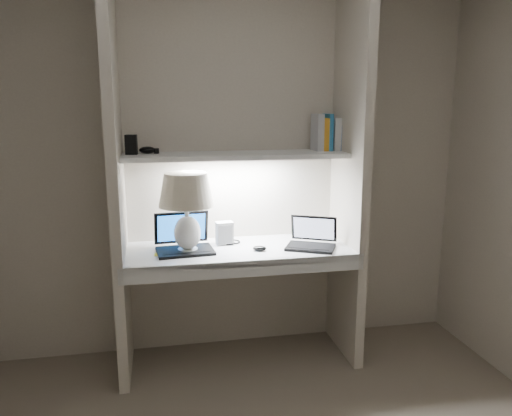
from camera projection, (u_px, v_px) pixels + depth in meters
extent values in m
cube|color=beige|center=(232.00, 168.00, 3.34)|extent=(3.20, 0.01, 2.50)
cube|color=beige|center=(116.00, 176.00, 2.94)|extent=(0.06, 0.55, 2.50)
cube|color=beige|center=(350.00, 170.00, 3.21)|extent=(0.06, 0.55, 2.50)
cube|color=white|center=(239.00, 251.00, 3.18)|extent=(1.40, 0.55, 0.04)
cube|color=silver|center=(246.00, 268.00, 2.93)|extent=(1.46, 0.03, 0.10)
cube|color=silver|center=(236.00, 155.00, 3.15)|extent=(1.40, 0.36, 0.03)
cube|color=white|center=(236.00, 159.00, 3.15)|extent=(0.60, 0.04, 0.02)
cylinder|color=white|center=(188.00, 250.00, 3.09)|extent=(0.12, 0.12, 0.02)
ellipsoid|color=white|center=(187.00, 233.00, 3.06)|extent=(0.17, 0.17, 0.21)
cylinder|color=white|center=(187.00, 213.00, 3.04)|extent=(0.03, 0.03, 0.09)
sphere|color=#FFD899|center=(186.00, 199.00, 3.02)|extent=(0.05, 0.05, 0.05)
cube|color=black|center=(185.00, 251.00, 3.08)|extent=(0.36, 0.27, 0.02)
cube|color=black|center=(185.00, 249.00, 3.07)|extent=(0.31, 0.19, 0.00)
cube|color=black|center=(181.00, 227.00, 3.19)|extent=(0.35, 0.09, 0.21)
cube|color=blue|center=(181.00, 228.00, 3.18)|extent=(0.30, 0.07, 0.18)
cube|color=black|center=(310.00, 247.00, 3.16)|extent=(0.36, 0.32, 0.02)
cube|color=black|center=(310.00, 246.00, 3.15)|extent=(0.29, 0.24, 0.00)
cube|color=black|center=(314.00, 228.00, 3.26)|extent=(0.29, 0.19, 0.17)
cube|color=silver|center=(314.00, 228.00, 3.25)|extent=(0.25, 0.16, 0.14)
cube|color=silver|center=(224.00, 233.00, 3.24)|extent=(0.12, 0.09, 0.15)
ellipsoid|color=black|center=(260.00, 248.00, 3.11)|extent=(0.10, 0.08, 0.03)
torus|color=black|center=(233.00, 242.00, 3.29)|extent=(0.13, 0.13, 0.01)
cube|color=yellow|center=(160.00, 254.00, 3.03)|extent=(0.07, 0.07, 0.00)
cube|color=#BDBDBD|center=(344.00, 134.00, 3.33)|extent=(0.04, 0.16, 0.21)
cube|color=#27579E|center=(340.00, 132.00, 3.32)|extent=(0.04, 0.16, 0.24)
cube|color=silver|center=(334.00, 134.00, 3.32)|extent=(0.04, 0.16, 0.21)
cube|color=teal|center=(327.00, 132.00, 3.31)|extent=(0.03, 0.16, 0.24)
cube|color=orange|center=(323.00, 134.00, 3.30)|extent=(0.04, 0.16, 0.21)
cube|color=#BABABF|center=(317.00, 132.00, 3.29)|extent=(0.04, 0.16, 0.24)
cube|color=black|center=(131.00, 145.00, 3.04)|extent=(0.08, 0.06, 0.12)
ellipsoid|color=black|center=(147.00, 150.00, 3.10)|extent=(0.11, 0.08, 0.04)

